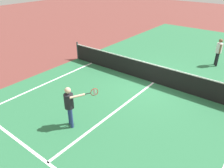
% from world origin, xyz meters
% --- Properties ---
extents(ground_plane, '(60.00, 60.00, 0.00)m').
position_xyz_m(ground_plane, '(0.00, 0.00, 0.00)').
color(ground_plane, brown).
extents(court_surface_inbounds, '(10.62, 24.40, 0.00)m').
position_xyz_m(court_surface_inbounds, '(0.00, 0.00, 0.00)').
color(court_surface_inbounds, '#2D7247').
rests_on(court_surface_inbounds, ground_plane).
extents(line_service_near, '(8.22, 0.10, 0.01)m').
position_xyz_m(line_service_near, '(0.00, -6.40, 0.00)').
color(line_service_near, white).
rests_on(line_service_near, ground_plane).
extents(line_center_service, '(0.10, 6.40, 0.01)m').
position_xyz_m(line_center_service, '(0.00, -3.20, 0.00)').
color(line_center_service, white).
rests_on(line_center_service, ground_plane).
extents(net, '(10.58, 0.09, 1.07)m').
position_xyz_m(net, '(0.00, 0.00, 0.49)').
color(net, '#33383D').
rests_on(net, ground_plane).
extents(player_near, '(0.84, 1.00, 1.55)m').
position_xyz_m(player_near, '(-0.71, -4.75, 0.95)').
color(player_near, navy).
rests_on(player_near, ground_plane).
extents(player_far, '(0.32, 0.36, 1.57)m').
position_xyz_m(player_far, '(1.77, 4.12, 0.95)').
color(player_far, black).
rests_on(player_far, ground_plane).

